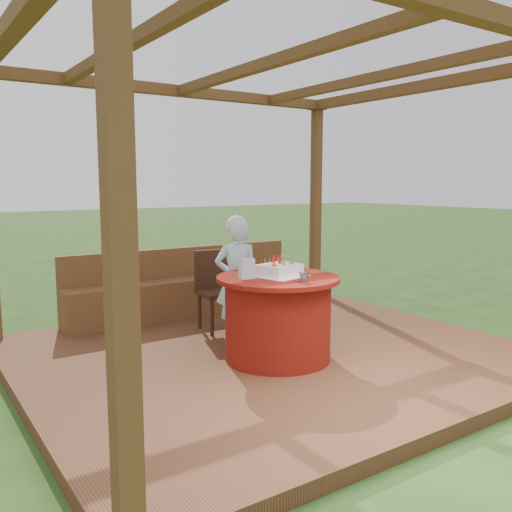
{
  "coord_description": "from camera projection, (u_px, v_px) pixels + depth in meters",
  "views": [
    {
      "loc": [
        -2.92,
        -4.09,
        1.71
      ],
      "look_at": [
        0.0,
        0.25,
        1.0
      ],
      "focal_mm": 38.0,
      "sensor_mm": 36.0,
      "label": 1
    }
  ],
  "objects": [
    {
      "name": "birthday_cake",
      "position": [
        279.0,
        270.0,
        4.83
      ],
      "size": [
        0.49,
        0.49,
        0.18
      ],
      "color": "white",
      "rests_on": "table"
    },
    {
      "name": "table",
      "position": [
        278.0,
        317.0,
        4.88
      ],
      "size": [
        1.1,
        1.1,
        0.76
      ],
      "color": "maroon",
      "rests_on": "deck"
    },
    {
      "name": "pergola",
      "position": [
        271.0,
        105.0,
        4.88
      ],
      "size": [
        4.5,
        4.0,
        2.72
      ],
      "color": "brown",
      "rests_on": "deck"
    },
    {
      "name": "drinking_glass",
      "position": [
        304.0,
        278.0,
        4.53
      ],
      "size": [
        0.1,
        0.1,
        0.08
      ],
      "primitive_type": "imported",
      "rotation": [
        0.0,
        0.0,
        -0.07
      ],
      "color": "silver",
      "rests_on": "table"
    },
    {
      "name": "elderly_woman",
      "position": [
        237.0,
        277.0,
        5.48
      ],
      "size": [
        0.52,
        0.43,
        1.27
      ],
      "color": "#A4D3F4",
      "rests_on": "deck"
    },
    {
      "name": "chair",
      "position": [
        217.0,
        286.0,
        5.88
      ],
      "size": [
        0.45,
        0.45,
        0.86
      ],
      "color": "#371D11",
      "rests_on": "deck"
    },
    {
      "name": "bench",
      "position": [
        189.0,
        293.0,
        6.57
      ],
      "size": [
        3.0,
        0.42,
        0.8
      ],
      "color": "brown",
      "rests_on": "deck"
    },
    {
      "name": "gift_bag",
      "position": [
        247.0,
        269.0,
        4.7
      ],
      "size": [
        0.14,
        0.1,
        0.18
      ],
      "primitive_type": "cube",
      "rotation": [
        0.0,
        0.0,
        -0.16
      ],
      "color": "#E393C1",
      "rests_on": "table"
    },
    {
      "name": "deck",
      "position": [
        271.0,
        356.0,
        5.2
      ],
      "size": [
        4.5,
        4.0,
        0.12
      ],
      "primitive_type": "cube",
      "color": "brown",
      "rests_on": "ground"
    },
    {
      "name": "ground",
      "position": [
        270.0,
        362.0,
        5.21
      ],
      "size": [
        60.0,
        60.0,
        0.0
      ],
      "primitive_type": "plane",
      "color": "#254818",
      "rests_on": "ground"
    }
  ]
}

